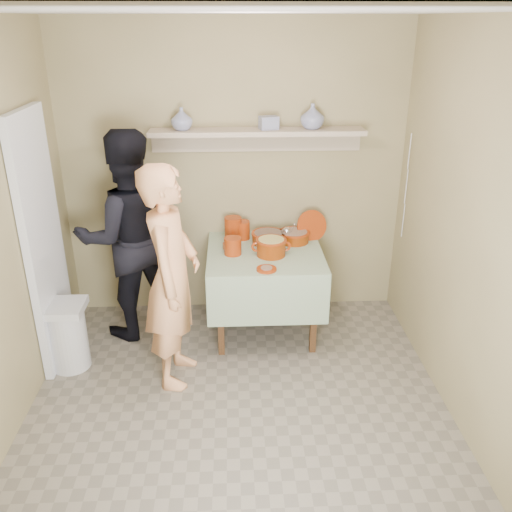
{
  "coord_description": "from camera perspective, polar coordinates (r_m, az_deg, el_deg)",
  "views": [
    {
      "loc": [
        -0.02,
        -2.92,
        2.57
      ],
      "look_at": [
        0.15,
        0.75,
        0.95
      ],
      "focal_mm": 38.0,
      "sensor_mm": 36.0,
      "label": 1
    }
  ],
  "objects": [
    {
      "name": "ground",
      "position": [
        3.89,
        -1.78,
        -17.55
      ],
      "size": [
        3.5,
        3.5,
        0.0
      ],
      "primitive_type": "plane",
      "color": "#706758",
      "rests_on": "ground"
    },
    {
      "name": "tile_panel",
      "position": [
        4.42,
        -21.46,
        1.25
      ],
      "size": [
        0.06,
        0.7,
        2.0
      ],
      "primitive_type": "cube",
      "color": "silver",
      "rests_on": "ground"
    },
    {
      "name": "plate_stack_a",
      "position": [
        4.8,
        -2.43,
        2.92
      ],
      "size": [
        0.15,
        0.15,
        0.2
      ],
      "primitive_type": "cylinder",
      "color": "maroon",
      "rests_on": "serving_table"
    },
    {
      "name": "plate_stack_b",
      "position": [
        4.82,
        -1.47,
        2.75
      ],
      "size": [
        0.14,
        0.14,
        0.16
      ],
      "primitive_type": "cylinder",
      "color": "maroon",
      "rests_on": "serving_table"
    },
    {
      "name": "bowl_stack",
      "position": [
        4.5,
        -2.47,
        1.05
      ],
      "size": [
        0.15,
        0.15,
        0.15
      ],
      "primitive_type": "cylinder",
      "color": "maroon",
      "rests_on": "serving_table"
    },
    {
      "name": "empty_bowl",
      "position": [
        4.64,
        -2.54,
        1.1
      ],
      "size": [
        0.16,
        0.16,
        0.05
      ],
      "primitive_type": "cylinder",
      "color": "maroon",
      "rests_on": "serving_table"
    },
    {
      "name": "propped_lid",
      "position": [
        4.84,
        5.9,
        3.2
      ],
      "size": [
        0.3,
        0.19,
        0.27
      ],
      "primitive_type": "cylinder",
      "rotation": [
        1.22,
        0.0,
        0.29
      ],
      "color": "maroon",
      "rests_on": "serving_table"
    },
    {
      "name": "vase_right",
      "position": [
        4.66,
        5.96,
        14.42
      ],
      "size": [
        0.22,
        0.22,
        0.21
      ],
      "primitive_type": "imported",
      "rotation": [
        0.0,
        0.0,
        -0.15
      ],
      "color": "navy",
      "rests_on": "wall_shelf"
    },
    {
      "name": "vase_left",
      "position": [
        4.62,
        -7.83,
        14.11
      ],
      "size": [
        0.2,
        0.2,
        0.18
      ],
      "primitive_type": "imported",
      "rotation": [
        0.0,
        0.0,
        0.15
      ],
      "color": "navy",
      "rests_on": "wall_shelf"
    },
    {
      "name": "ceramic_box",
      "position": [
        4.63,
        1.35,
        13.85
      ],
      "size": [
        0.17,
        0.14,
        0.11
      ],
      "primitive_type": "cube",
      "rotation": [
        0.0,
        0.0,
        0.25
      ],
      "color": "navy",
      "rests_on": "wall_shelf"
    },
    {
      "name": "person_cook",
      "position": [
        3.97,
        -8.83,
        -2.27
      ],
      "size": [
        0.48,
        0.66,
        1.69
      ],
      "primitive_type": "imported",
      "rotation": [
        0.0,
        0.0,
        1.45
      ],
      "color": "#E49962",
      "rests_on": "ground"
    },
    {
      "name": "person_helper",
      "position": [
        4.65,
        -13.27,
        2.0
      ],
      "size": [
        1.05,
        0.93,
        1.79
      ],
      "primitive_type": "imported",
      "rotation": [
        0.0,
        0.0,
        -2.8
      ],
      "color": "black",
      "rests_on": "ground"
    },
    {
      "name": "room_shell",
      "position": [
        3.08,
        -2.16,
        5.59
      ],
      "size": [
        3.04,
        3.54,
        2.62
      ],
      "color": "#928559",
      "rests_on": "ground"
    },
    {
      "name": "serving_table",
      "position": [
        4.63,
        0.94,
        -0.83
      ],
      "size": [
        0.97,
        0.97,
        0.76
      ],
      "color": "#4C2D16",
      "rests_on": "ground"
    },
    {
      "name": "cazuela_meat_a",
      "position": [
        4.73,
        1.3,
        2.04
      ],
      "size": [
        0.3,
        0.3,
        0.1
      ],
      "color": "#632006",
      "rests_on": "serving_table"
    },
    {
      "name": "cazuela_meat_b",
      "position": [
        4.77,
        4.03,
        2.16
      ],
      "size": [
        0.28,
        0.28,
        0.1
      ],
      "color": "#632006",
      "rests_on": "serving_table"
    },
    {
      "name": "ladle",
      "position": [
        4.72,
        3.28,
        2.64
      ],
      "size": [
        0.08,
        0.26,
        0.19
      ],
      "color": "silver",
      "rests_on": "cazuela_meat_b"
    },
    {
      "name": "cazuela_rice",
      "position": [
        4.47,
        1.6,
        1.09
      ],
      "size": [
        0.33,
        0.25,
        0.14
      ],
      "color": "#632006",
      "rests_on": "serving_table"
    },
    {
      "name": "front_plate",
      "position": [
        4.23,
        1.11,
        -1.37
      ],
      "size": [
        0.16,
        0.16,
        0.03
      ],
      "color": "maroon",
      "rests_on": "serving_table"
    },
    {
      "name": "wall_shelf",
      "position": [
        4.67,
        0.11,
        12.7
      ],
      "size": [
        1.8,
        0.25,
        0.21
      ],
      "color": "tan",
      "rests_on": "room_shell"
    },
    {
      "name": "trash_bin",
      "position": [
        4.55,
        -19.22,
        -7.89
      ],
      "size": [
        0.32,
        0.32,
        0.56
      ],
      "color": "silver",
      "rests_on": "ground"
    },
    {
      "name": "electrical_cord",
      "position": [
        4.83,
        15.54,
        7.04
      ],
      "size": [
        0.01,
        0.05,
        0.9
      ],
      "color": "silver",
      "rests_on": "wall_shelf"
    }
  ]
}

